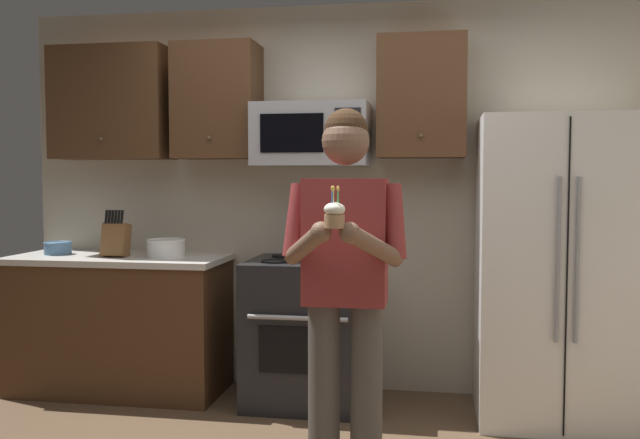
# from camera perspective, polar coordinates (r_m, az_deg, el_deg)

# --- Properties ---
(wall_back) EXTENTS (4.40, 0.10, 2.60)m
(wall_back) POSITION_cam_1_polar(r_m,az_deg,el_deg) (4.67, 1.73, 1.76)
(wall_back) COLOR #B7AD99
(wall_back) RESTS_ON ground
(oven_range) EXTENTS (0.76, 0.70, 0.93)m
(oven_range) POSITION_cam_1_polar(r_m,az_deg,el_deg) (4.42, -0.96, -9.32)
(oven_range) COLOR black
(oven_range) RESTS_ON ground
(microwave) EXTENTS (0.74, 0.41, 0.40)m
(microwave) POSITION_cam_1_polar(r_m,az_deg,el_deg) (4.43, -0.69, 7.10)
(microwave) COLOR #9EA0A5
(refrigerator) EXTENTS (0.90, 0.75, 1.80)m
(refrigerator) POSITION_cam_1_polar(r_m,az_deg,el_deg) (4.28, 19.09, -3.96)
(refrigerator) COLOR white
(refrigerator) RESTS_ON ground
(cabinet_row_upper) EXTENTS (2.78, 0.36, 0.76)m
(cabinet_row_upper) POSITION_cam_1_polar(r_m,az_deg,el_deg) (4.64, -7.67, 9.75)
(cabinet_row_upper) COLOR #4C301C
(counter_left) EXTENTS (1.44, 0.66, 0.92)m
(counter_left) POSITION_cam_1_polar(r_m,az_deg,el_deg) (4.85, -16.36, -8.31)
(counter_left) COLOR #4C301C
(counter_left) RESTS_ON ground
(knife_block) EXTENTS (0.16, 0.15, 0.32)m
(knife_block) POSITION_cam_1_polar(r_m,az_deg,el_deg) (4.72, -16.71, -1.58)
(knife_block) COLOR brown
(knife_block) RESTS_ON counter_left
(bowl_large_white) EXTENTS (0.26, 0.26, 0.12)m
(bowl_large_white) POSITION_cam_1_polar(r_m,az_deg,el_deg) (4.62, -12.74, -2.30)
(bowl_large_white) COLOR white
(bowl_large_white) RESTS_ON counter_left
(bowl_small_colored) EXTENTS (0.19, 0.19, 0.09)m
(bowl_small_colored) POSITION_cam_1_polar(r_m,az_deg,el_deg) (4.99, -21.07, -2.21)
(bowl_small_colored) COLOR #4C7299
(bowl_small_colored) RESTS_ON counter_left
(person) EXTENTS (0.60, 0.48, 1.76)m
(person) POSITION_cam_1_polar(r_m,az_deg,el_deg) (3.15, 2.11, -4.66)
(person) COLOR #4C4742
(person) RESTS_ON ground
(cupcake) EXTENTS (0.09, 0.09, 0.17)m
(cupcake) POSITION_cam_1_polar(r_m,az_deg,el_deg) (2.80, 1.22, 0.43)
(cupcake) COLOR #A87F56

